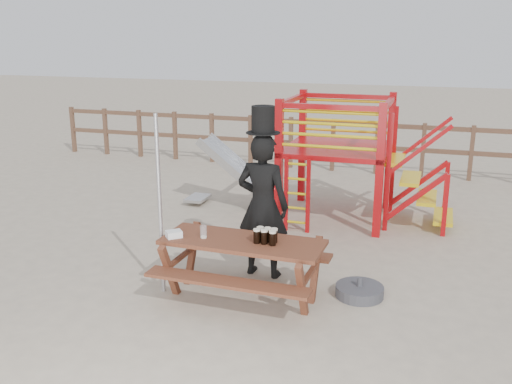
# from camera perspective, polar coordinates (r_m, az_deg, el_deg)

# --- Properties ---
(ground) EXTENTS (60.00, 60.00, 0.00)m
(ground) POSITION_cam_1_polar(r_m,az_deg,el_deg) (6.84, 0.58, -11.24)
(ground) COLOR #B3A38B
(ground) RESTS_ON ground
(back_fence) EXTENTS (15.09, 0.09, 1.20)m
(back_fence) POSITION_cam_1_polar(r_m,az_deg,el_deg) (13.16, 9.85, 5.10)
(back_fence) COLOR brown
(back_fence) RESTS_ON ground
(playground_fort) EXTENTS (4.71, 1.84, 2.10)m
(playground_fort) POSITION_cam_1_polar(r_m,az_deg,el_deg) (9.76, 7.66, 3.57)
(playground_fort) COLOR #AA0B0F
(playground_fort) RESTS_ON ground
(picnic_table) EXTENTS (1.94, 1.36, 0.74)m
(picnic_table) POSITION_cam_1_polar(r_m,az_deg,el_deg) (6.82, -1.34, -6.98)
(picnic_table) COLOR brown
(picnic_table) RESTS_ON ground
(man_with_hat) EXTENTS (0.72, 0.50, 2.23)m
(man_with_hat) POSITION_cam_1_polar(r_m,az_deg,el_deg) (7.31, 0.68, -1.00)
(man_with_hat) COLOR black
(man_with_hat) RESTS_ON ground
(metal_pole) EXTENTS (0.05, 0.05, 2.21)m
(metal_pole) POSITION_cam_1_polar(r_m,az_deg,el_deg) (6.87, -9.59, -1.39)
(metal_pole) COLOR #B2B2B7
(metal_pole) RESTS_ON ground
(parasol_base) EXTENTS (0.58, 0.58, 0.25)m
(parasol_base) POSITION_cam_1_polar(r_m,az_deg,el_deg) (7.13, 10.31, -9.72)
(parasol_base) COLOR #3D3E43
(parasol_base) RESTS_ON ground
(paper_bag) EXTENTS (0.23, 0.22, 0.08)m
(paper_bag) POSITION_cam_1_polar(r_m,az_deg,el_deg) (6.87, -8.21, -4.19)
(paper_bag) COLOR white
(paper_bag) RESTS_ON picnic_table
(stout_pints) EXTENTS (0.27, 0.18, 0.17)m
(stout_pints) POSITION_cam_1_polar(r_m,az_deg,el_deg) (6.61, 1.00, -4.40)
(stout_pints) COLOR black
(stout_pints) RESTS_ON picnic_table
(empty_glasses) EXTENTS (0.08, 0.08, 0.15)m
(empty_glasses) POSITION_cam_1_polar(r_m,az_deg,el_deg) (6.80, -5.27, -4.04)
(empty_glasses) COLOR silver
(empty_glasses) RESTS_ON picnic_table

